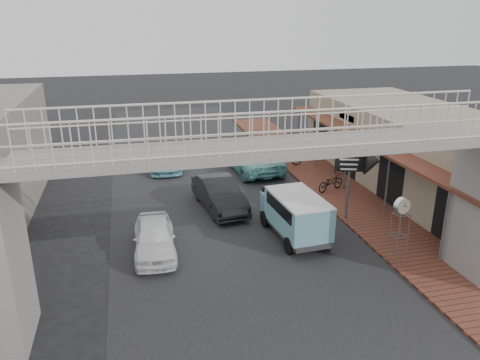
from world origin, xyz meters
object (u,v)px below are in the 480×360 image
motorcycle_far (288,157)px  street_clock (402,209)px  angkot_far (164,157)px  angkot_van (296,211)px  angkot_curb (252,158)px  white_hatchback (154,237)px  arrow_sign (369,162)px  dark_sedan (219,194)px  motorcycle_near (330,182)px

motorcycle_far → street_clock: (0.00, -12.02, 1.56)m
angkot_far → angkot_van: angkot_van is taller
angkot_curb → angkot_van: size_ratio=1.37×
white_hatchback → arrow_sign: bearing=7.2°
dark_sedan → motorcycle_near: bearing=-0.1°
motorcycle_near → white_hatchback: bearing=91.9°
angkot_van → street_clock: street_clock is taller
angkot_curb → street_clock: 12.25m
motorcycle_near → motorcycle_far: 4.65m
dark_sedan → motorcycle_far: bearing=38.0°
angkot_far → motorcycle_near: size_ratio=2.65×
street_clock → arrow_sign: 3.81m
white_hatchback → angkot_van: angkot_van is taller
white_hatchback → motorcycle_near: (9.29, 4.51, -0.10)m
angkot_van → motorcycle_far: 9.59m
white_hatchback → angkot_curb: angkot_curb is taller
angkot_curb → motorcycle_near: angkot_curb is taller
white_hatchback → dark_sedan: size_ratio=0.87×
white_hatchback → street_clock: (8.58, -2.92, 1.52)m
white_hatchback → street_clock: bearing=-16.4°
street_clock → motorcycle_near: bearing=75.3°
angkot_curb → arrow_sign: arrow_sign is taller
angkot_curb → motorcycle_far: size_ratio=3.14×
dark_sedan → arrow_sign: bearing=-33.7°
angkot_van → arrow_sign: (3.57, 0.81, 1.57)m
angkot_curb → street_clock: street_clock is taller
angkot_van → motorcycle_near: bearing=47.7°
angkot_curb → motorcycle_near: bearing=119.3°
white_hatchback → angkot_curb: 11.05m
dark_sedan → motorcycle_near: (6.01, 0.77, -0.17)m
angkot_van → white_hatchback: bearing=175.9°
angkot_van → angkot_curb: bearing=82.0°
dark_sedan → angkot_far: size_ratio=0.96×
white_hatchback → motorcycle_far: (8.58, 9.10, -0.04)m
angkot_far → motorcycle_far: bearing=-12.3°
angkot_curb → angkot_van: 9.10m
white_hatchback → dark_sedan: bearing=51.1°
angkot_far → arrow_sign: (7.97, -10.02, 2.09)m
angkot_van → street_clock: size_ratio=1.58×
white_hatchback → angkot_far: 10.88m
motorcycle_near → street_clock: street_clock is taller
arrow_sign → angkot_far: bearing=147.0°
angkot_curb → white_hatchback: bearing=51.2°
white_hatchback → angkot_van: bearing=2.1°
angkot_far → motorcycle_far: 7.49m
arrow_sign → angkot_curb: bearing=128.0°
motorcycle_far → angkot_curb: bearing=103.6°
motorcycle_near → motorcycle_far: bearing=-15.3°
motorcycle_far → arrow_sign: 8.62m
white_hatchback → motorcycle_far: size_ratio=2.25×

